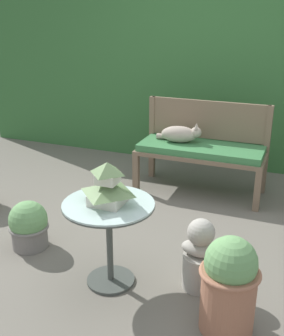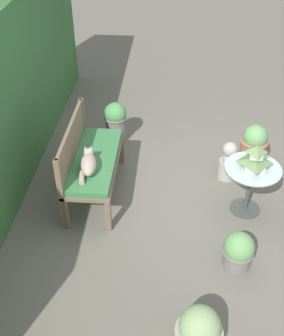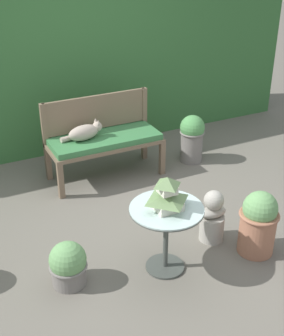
{
  "view_description": "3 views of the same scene",
  "coord_description": "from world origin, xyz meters",
  "views": [
    {
      "loc": [
        1.04,
        -2.86,
        1.79
      ],
      "look_at": [
        -0.25,
        0.34,
        0.49
      ],
      "focal_mm": 45.0,
      "sensor_mm": 36.0,
      "label": 1
    },
    {
      "loc": [
        -3.73,
        0.27,
        3.36
      ],
      "look_at": [
        -0.24,
        0.55,
        0.64
      ],
      "focal_mm": 45.0,
      "sensor_mm": 36.0,
      "label": 2
    },
    {
      "loc": [
        -1.69,
        -3.4,
        2.65
      ],
      "look_at": [
        0.1,
        0.22,
        0.53
      ],
      "focal_mm": 50.0,
      "sensor_mm": 36.0,
      "label": 3
    }
  ],
  "objects": [
    {
      "name": "pagoda_birdhouse",
      "position": [
        -0.1,
        -0.63,
        0.73
      ],
      "size": [
        0.29,
        0.29,
        0.28
      ],
      "color": "silver",
      "rests_on": "patio_table"
    },
    {
      "name": "potted_plant_bench_left",
      "position": [
        0.75,
        -0.79,
        0.31
      ],
      "size": [
        0.36,
        0.36,
        0.61
      ],
      "color": "#9E664C",
      "rests_on": "ground"
    },
    {
      "name": "garden_bust",
      "position": [
        0.49,
        -0.46,
        0.24
      ],
      "size": [
        0.27,
        0.23,
        0.52
      ],
      "rotation": [
        0.0,
        0.0,
        -0.07
      ],
      "color": "#A39E93",
      "rests_on": "ground"
    },
    {
      "name": "ground",
      "position": [
        0.0,
        0.0,
        0.0
      ],
      "size": [
        30.0,
        30.0,
        0.0
      ],
      "primitive_type": "plane",
      "color": "#666056"
    },
    {
      "name": "potted_plant_path_edge",
      "position": [
        -1.8,
        -0.04,
        0.2
      ],
      "size": [
        0.41,
        0.41,
        0.43
      ],
      "color": "#ADA393",
      "rests_on": "ground"
    },
    {
      "name": "potted_plant_table_far",
      "position": [
        1.19,
        1.03,
        0.32
      ],
      "size": [
        0.31,
        0.31,
        0.6
      ],
      "color": "slate",
      "rests_on": "ground"
    },
    {
      "name": "patio_table",
      "position": [
        -0.1,
        -0.63,
        0.47
      ],
      "size": [
        0.62,
        0.62,
        0.61
      ],
      "color": "#424742",
      "rests_on": "ground"
    },
    {
      "name": "garden_bench",
      "position": [
        0.08,
        1.12,
        0.44
      ],
      "size": [
        1.29,
        0.53,
        0.51
      ],
      "color": "brown",
      "rests_on": "ground"
    },
    {
      "name": "potted_plant_table_near",
      "position": [
        -0.9,
        -0.45,
        0.19
      ],
      "size": [
        0.32,
        0.32,
        0.39
      ],
      "color": "slate",
      "rests_on": "ground"
    },
    {
      "name": "bench_backrest",
      "position": [
        0.08,
        1.36,
        0.65
      ],
      "size": [
        1.29,
        0.06,
        0.92
      ],
      "color": "brown",
      "rests_on": "ground"
    },
    {
      "name": "cat",
      "position": [
        -0.15,
        1.14,
        0.6
      ],
      "size": [
        0.49,
        0.22,
        0.21
      ],
      "rotation": [
        0.0,
        0.0,
        0.16
      ],
      "color": "#A89989",
      "rests_on": "garden_bench"
    }
  ]
}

